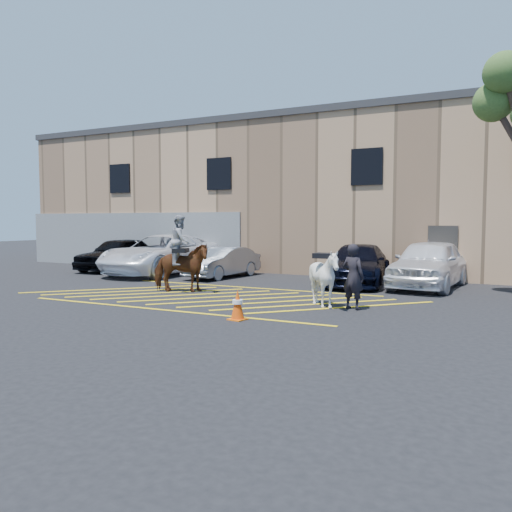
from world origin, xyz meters
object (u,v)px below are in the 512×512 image
at_px(car_blue_suv, 358,265).
at_px(mounted_bay, 181,261).
at_px(handler, 353,277).
at_px(saddled_white, 325,278).
at_px(car_white_pickup, 163,254).
at_px(traffic_cone, 238,305).
at_px(car_silver_sedan, 223,262).
at_px(car_white_suv, 428,263).
at_px(car_black_suv, 118,254).

distance_m(car_blue_suv, mounted_bay, 6.70).
bearing_deg(handler, saddled_white, 21.93).
xyz_separation_m(car_blue_suv, handler, (1.27, -5.39, 0.15)).
distance_m(car_white_pickup, traffic_cone, 11.09).
relative_size(car_silver_sedan, handler, 2.19).
bearing_deg(car_silver_sedan, traffic_cone, -50.41).
height_order(car_white_pickup, saddled_white, car_white_pickup).
distance_m(car_white_pickup, car_blue_suv, 8.77).
xyz_separation_m(car_white_pickup, car_white_suv, (11.29, 0.46, -0.02)).
distance_m(handler, saddled_white, 0.79).
xyz_separation_m(mounted_bay, traffic_cone, (3.94, -3.34, -0.67)).
xyz_separation_m(car_black_suv, car_white_pickup, (3.00, -0.48, 0.09)).
bearing_deg(traffic_cone, car_blue_suv, 84.03).
distance_m(car_silver_sedan, handler, 8.64).
height_order(handler, mounted_bay, mounted_bay).
bearing_deg(car_blue_suv, car_silver_sedan, 176.77).
height_order(car_black_suv, mounted_bay, mounted_bay).
relative_size(handler, mounted_bay, 0.69).
bearing_deg(car_blue_suv, car_black_suv, 172.97).
distance_m(car_white_pickup, car_silver_sedan, 3.09).
bearing_deg(car_black_suv, car_white_suv, 0.28).
relative_size(car_black_suv, saddled_white, 2.90).
xyz_separation_m(car_black_suv, car_white_suv, (14.29, -0.01, 0.07)).
height_order(car_black_suv, saddled_white, saddled_white).
bearing_deg(car_black_suv, car_silver_sedan, -4.12).
relative_size(car_black_suv, car_white_pickup, 0.73).
xyz_separation_m(handler, traffic_cone, (-2.11, -2.64, -0.52)).
distance_m(car_white_suv, traffic_cone, 8.88).
relative_size(car_black_suv, car_silver_sedan, 1.20).
bearing_deg(car_white_pickup, car_silver_sedan, 4.03).
bearing_deg(saddled_white, traffic_cone, -117.11).
relative_size(car_black_suv, car_white_suv, 0.92).
relative_size(car_white_suv, handler, 2.87).
bearing_deg(mounted_bay, car_silver_sedan, 101.76).
height_order(car_silver_sedan, car_white_suv, car_white_suv).
distance_m(saddled_white, traffic_cone, 2.94).
distance_m(car_black_suv, car_blue_suv, 11.77).
distance_m(car_blue_suv, saddled_white, 5.46).
distance_m(car_white_pickup, car_white_suv, 11.30).
distance_m(car_blue_suv, handler, 5.54).
bearing_deg(car_black_suv, saddled_white, -24.33).
height_order(mounted_bay, saddled_white, mounted_bay).
bearing_deg(traffic_cone, car_white_suv, 67.71).
bearing_deg(car_white_pickup, car_white_suv, 6.32).
relative_size(car_white_pickup, car_silver_sedan, 1.64).
xyz_separation_m(car_white_pickup, handler, (10.04, -5.10, 0.00)).
distance_m(car_silver_sedan, saddled_white, 8.05).
bearing_deg(handler, car_white_suv, -84.24).
height_order(mounted_bay, traffic_cone, mounted_bay).
distance_m(car_silver_sedan, car_white_suv, 8.23).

